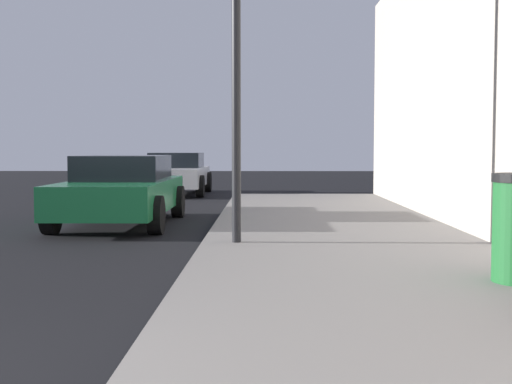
{
  "coord_description": "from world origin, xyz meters",
  "views": [
    {
      "loc": [
        2.84,
        -3.33,
        1.4
      ],
      "look_at": [
        2.74,
        4.83,
        0.89
      ],
      "focal_mm": 49.12,
      "sensor_mm": 36.0,
      "label": 1
    }
  ],
  "objects": [
    {
      "name": "car_white",
      "position": [
        0.15,
        17.93,
        0.64
      ],
      "size": [
        1.93,
        4.12,
        1.27
      ],
      "rotation": [
        0.0,
        0.0,
        3.14
      ],
      "color": "white",
      "rests_on": "ground_plane"
    },
    {
      "name": "street_lamp",
      "position": [
        2.47,
        5.96,
        3.15
      ],
      "size": [
        0.36,
        0.36,
        4.4
      ],
      "color": "black",
      "rests_on": "sidewalk"
    },
    {
      "name": "car_green",
      "position": [
        0.22,
        9.45,
        0.65
      ],
      "size": [
        1.94,
        4.49,
        1.27
      ],
      "rotation": [
        0.0,
        0.0,
        3.14
      ],
      "color": "#196638",
      "rests_on": "ground_plane"
    }
  ]
}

